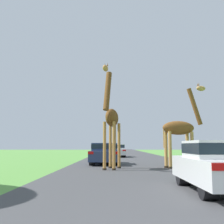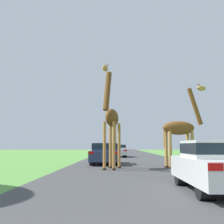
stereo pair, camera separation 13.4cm
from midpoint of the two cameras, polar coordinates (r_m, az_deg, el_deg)
The scene contains 6 objects.
road at distance 31.89m, azimuth 3.40°, elevation -8.99°, with size 8.32×120.00×0.00m.
giraffe_near_road at distance 14.71m, azimuth 0.13°, elevation -1.37°, with size 0.97×2.63×5.30m.
giraffe_companion at distance 16.01m, azimuth 14.10°, elevation -3.48°, with size 2.72×1.07×4.80m.
car_lead_maroon at distance 8.21m, azimuth 20.93°, elevation -9.88°, with size 1.72×3.94×1.36m.
car_queue_right at distance 30.46m, azimuth 1.27°, elevation -7.74°, with size 1.91×4.63×1.38m.
car_queue_left at distance 18.79m, azimuth -1.17°, elevation -8.31°, with size 1.81×4.49×1.38m.
Camera 2 is at (-1.19, -1.84, 1.23)m, focal length 45.00 mm.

